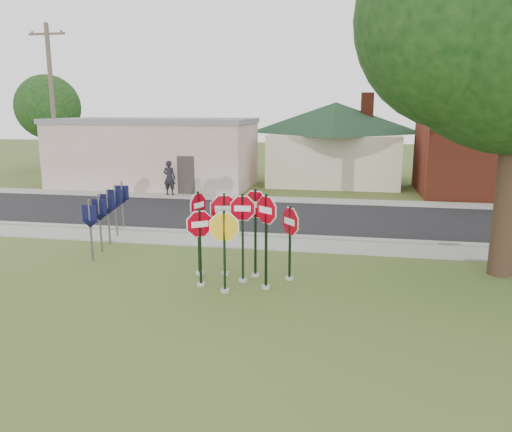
% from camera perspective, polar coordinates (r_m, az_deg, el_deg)
% --- Properties ---
extents(ground, '(120.00, 120.00, 0.00)m').
position_cam_1_polar(ground, '(12.96, -3.61, -9.57)').
color(ground, '#3D5921').
rests_on(ground, ground).
extents(sidewalk_near, '(60.00, 1.60, 0.06)m').
position_cam_1_polar(sidewalk_near, '(18.06, 0.66, -3.12)').
color(sidewalk_near, gray).
rests_on(sidewalk_near, ground).
extents(road, '(60.00, 7.00, 0.04)m').
position_cam_1_polar(road, '(22.38, 2.65, -0.15)').
color(road, black).
rests_on(road, ground).
extents(sidewalk_far, '(60.00, 1.60, 0.06)m').
position_cam_1_polar(sidewalk_far, '(26.56, 3.95, 1.83)').
color(sidewalk_far, gray).
rests_on(sidewalk_far, ground).
extents(curb, '(60.00, 0.20, 0.14)m').
position_cam_1_polar(curb, '(19.00, 1.18, -2.22)').
color(curb, gray).
rests_on(curb, ground).
extents(stop_sign_center, '(0.98, 0.24, 2.61)m').
position_cam_1_polar(stop_sign_center, '(13.80, -1.53, -1.21)').
color(stop_sign_center, '#9C9B92').
rests_on(stop_sign_center, ground).
extents(stop_sign_yellow, '(1.10, 0.24, 2.33)m').
position_cam_1_polar(stop_sign_yellow, '(13.08, -3.64, -2.82)').
color(stop_sign_yellow, '#9C9B92').
rests_on(stop_sign_yellow, ground).
extents(stop_sign_left, '(0.85, 0.59, 2.26)m').
position_cam_1_polar(stop_sign_left, '(13.61, -6.43, -2.51)').
color(stop_sign_left, '#9C9B92').
rests_on(stop_sign_left, ground).
extents(stop_sign_right, '(0.83, 0.68, 2.71)m').
position_cam_1_polar(stop_sign_right, '(13.24, 1.17, -1.37)').
color(stop_sign_right, '#9C9B92').
rests_on(stop_sign_right, ground).
extents(stop_sign_back_right, '(1.07, 0.33, 2.69)m').
position_cam_1_polar(stop_sign_back_right, '(14.22, -0.07, -0.43)').
color(stop_sign_back_right, '#9C9B92').
rests_on(stop_sign_back_right, ground).
extents(stop_sign_back_left, '(1.14, 0.24, 2.56)m').
position_cam_1_polar(stop_sign_back_left, '(14.38, -3.63, -0.68)').
color(stop_sign_back_left, '#9C9B92').
rests_on(stop_sign_back_left, ground).
extents(stop_sign_far_right, '(0.72, 0.88, 2.27)m').
position_cam_1_polar(stop_sign_far_right, '(14.04, 3.91, -1.93)').
color(stop_sign_far_right, '#9C9B92').
rests_on(stop_sign_far_right, ground).
extents(stop_sign_far_left, '(0.34, 0.93, 2.58)m').
position_cam_1_polar(stop_sign_far_left, '(14.50, -6.58, -0.72)').
color(stop_sign_far_left, '#9C9B92').
rests_on(stop_sign_far_left, ground).
extents(route_sign_row, '(1.43, 4.63, 2.00)m').
position_cam_1_polar(route_sign_row, '(18.56, -16.55, 0.58)').
color(route_sign_row, '#59595E').
rests_on(route_sign_row, ground).
extents(building_stucco, '(12.20, 6.20, 4.20)m').
position_cam_1_polar(building_stucco, '(32.10, -11.48, 7.22)').
color(building_stucco, beige).
rests_on(building_stucco, ground).
extents(building_house, '(11.60, 11.60, 6.20)m').
position_cam_1_polar(building_house, '(33.69, 9.05, 10.09)').
color(building_house, beige).
rests_on(building_house, ground).
extents(utility_pole_near, '(2.20, 0.26, 9.50)m').
position_cam_1_polar(utility_pole_near, '(31.78, -22.21, 11.62)').
color(utility_pole_near, '#4C3F32').
rests_on(utility_pole_near, ground).
extents(bg_tree_left, '(4.90, 4.90, 7.35)m').
position_cam_1_polar(bg_tree_left, '(42.43, -22.69, 11.39)').
color(bg_tree_left, black).
rests_on(bg_tree_left, ground).
extents(pedestrian, '(0.73, 0.51, 1.92)m').
position_cam_1_polar(pedestrian, '(28.28, -9.88, 4.34)').
color(pedestrian, black).
rests_on(pedestrian, sidewalk_far).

